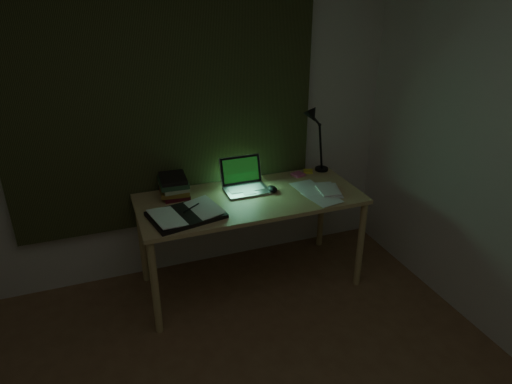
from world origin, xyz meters
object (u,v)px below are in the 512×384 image
(desk, at_px, (250,241))
(book_stack, at_px, (175,186))
(loose_papers, at_px, (321,191))
(open_textbook, at_px, (186,214))
(laptop, at_px, (247,177))
(desk_lamp, at_px, (324,137))

(desk, relative_size, book_stack, 6.77)
(loose_papers, bearing_deg, open_textbook, -177.75)
(desk, height_order, open_textbook, open_textbook)
(laptop, relative_size, desk_lamp, 0.62)
(loose_papers, bearing_deg, laptop, 159.12)
(book_stack, bearing_deg, desk, -23.17)
(book_stack, height_order, loose_papers, book_stack)
(open_textbook, xyz_separation_m, desk_lamp, (1.21, 0.41, 0.27))
(laptop, relative_size, open_textbook, 0.78)
(open_textbook, distance_m, loose_papers, 1.01)
(laptop, bearing_deg, desk, -95.99)
(open_textbook, bearing_deg, book_stack, 78.37)
(laptop, height_order, book_stack, laptop)
(loose_papers, distance_m, desk_lamp, 0.50)
(open_textbook, xyz_separation_m, book_stack, (-0.00, 0.34, 0.06))
(loose_papers, xyz_separation_m, desk_lamp, (0.20, 0.37, 0.28))
(laptop, bearing_deg, open_textbook, -155.13)
(laptop, bearing_deg, loose_papers, -20.99)
(desk, height_order, desk_lamp, desk_lamp)
(laptop, xyz_separation_m, desk_lamp, (0.71, 0.18, 0.17))
(desk, distance_m, desk_lamp, 1.01)
(open_textbook, distance_m, book_stack, 0.35)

